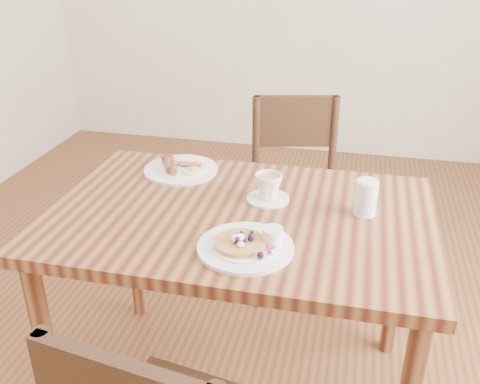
{
  "coord_description": "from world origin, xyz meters",
  "views": [
    {
      "loc": [
        0.34,
        -1.44,
        1.55
      ],
      "look_at": [
        0.0,
        0.0,
        0.82
      ],
      "focal_mm": 40.0,
      "sensor_mm": 36.0,
      "label": 1
    }
  ],
  "objects_px": {
    "chair_far": "(295,186)",
    "water_glass": "(366,198)",
    "dining_table": "(240,239)",
    "pancake_plate": "(247,245)",
    "breakfast_plate": "(180,168)",
    "teacup_saucer": "(268,188)"
  },
  "relations": [
    {
      "from": "dining_table",
      "to": "chair_far",
      "type": "bearing_deg",
      "value": 83.82
    },
    {
      "from": "pancake_plate",
      "to": "water_glass",
      "type": "bearing_deg",
      "value": 42.41
    },
    {
      "from": "chair_far",
      "to": "water_glass",
      "type": "relative_size",
      "value": 7.81
    },
    {
      "from": "dining_table",
      "to": "teacup_saucer",
      "type": "distance_m",
      "value": 0.19
    },
    {
      "from": "dining_table",
      "to": "pancake_plate",
      "type": "relative_size",
      "value": 4.44
    },
    {
      "from": "chair_far",
      "to": "breakfast_plate",
      "type": "relative_size",
      "value": 3.26
    },
    {
      "from": "breakfast_plate",
      "to": "chair_far",
      "type": "bearing_deg",
      "value": 53.72
    },
    {
      "from": "chair_far",
      "to": "breakfast_plate",
      "type": "bearing_deg",
      "value": 40.57
    },
    {
      "from": "dining_table",
      "to": "water_glass",
      "type": "height_order",
      "value": "water_glass"
    },
    {
      "from": "chair_far",
      "to": "pancake_plate",
      "type": "height_order",
      "value": "chair_far"
    },
    {
      "from": "pancake_plate",
      "to": "water_glass",
      "type": "relative_size",
      "value": 2.4
    },
    {
      "from": "breakfast_plate",
      "to": "dining_table",
      "type": "bearing_deg",
      "value": -41.93
    },
    {
      "from": "chair_far",
      "to": "water_glass",
      "type": "distance_m",
      "value": 0.81
    },
    {
      "from": "chair_far",
      "to": "pancake_plate",
      "type": "xyz_separation_m",
      "value": [
        -0.01,
        -0.97,
        0.27
      ]
    },
    {
      "from": "chair_far",
      "to": "water_glass",
      "type": "height_order",
      "value": "chair_far"
    },
    {
      "from": "dining_table",
      "to": "water_glass",
      "type": "relative_size",
      "value": 10.65
    },
    {
      "from": "chair_far",
      "to": "teacup_saucer",
      "type": "xyz_separation_m",
      "value": [
        -0.01,
        -0.66,
        0.3
      ]
    },
    {
      "from": "breakfast_plate",
      "to": "teacup_saucer",
      "type": "relative_size",
      "value": 1.93
    },
    {
      "from": "dining_table",
      "to": "breakfast_plate",
      "type": "height_order",
      "value": "breakfast_plate"
    },
    {
      "from": "water_glass",
      "to": "pancake_plate",
      "type": "bearing_deg",
      "value": -137.59
    },
    {
      "from": "chair_far",
      "to": "water_glass",
      "type": "bearing_deg",
      "value": 100.27
    },
    {
      "from": "pancake_plate",
      "to": "teacup_saucer",
      "type": "height_order",
      "value": "teacup_saucer"
    }
  ]
}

